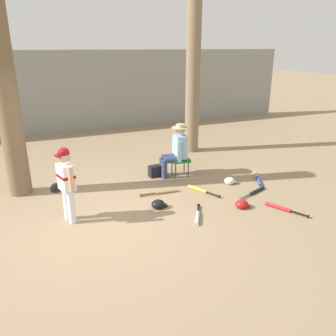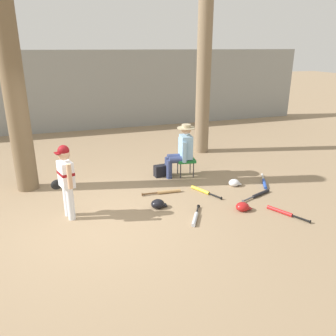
# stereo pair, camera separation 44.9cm
# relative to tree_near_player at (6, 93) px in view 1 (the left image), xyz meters

# --- Properties ---
(ground_plane) EXTENTS (60.00, 60.00, 0.00)m
(ground_plane) POSITION_rel_tree_near_player_xyz_m (1.18, -2.03, -1.99)
(ground_plane) COLOR #937A5B
(concrete_back_wall) EXTENTS (18.00, 0.36, 2.71)m
(concrete_back_wall) POSITION_rel_tree_near_player_xyz_m (1.18, 5.16, -0.64)
(concrete_back_wall) COLOR gray
(concrete_back_wall) RESTS_ON ground
(tree_near_player) EXTENTS (0.69, 0.69, 4.71)m
(tree_near_player) POSITION_rel_tree_near_player_xyz_m (0.00, 0.00, 0.00)
(tree_near_player) COLOR brown
(tree_near_player) RESTS_ON ground
(tree_behind_spectator) EXTENTS (0.53, 0.53, 4.98)m
(tree_behind_spectator) POSITION_rel_tree_near_player_xyz_m (4.53, 1.31, 0.24)
(tree_behind_spectator) COLOR #7F6B51
(tree_behind_spectator) RESTS_ON ground
(young_ballplayer) EXTENTS (0.43, 0.57, 1.31)m
(young_ballplayer) POSITION_rel_tree_near_player_xyz_m (0.74, -1.60, -1.25)
(young_ballplayer) COLOR white
(young_ballplayer) RESTS_ON ground
(folding_stool) EXTENTS (0.45, 0.45, 0.41)m
(folding_stool) POSITION_rel_tree_near_player_xyz_m (3.40, -0.35, -1.63)
(folding_stool) COLOR #196B2D
(folding_stool) RESTS_ON ground
(seated_spectator) EXTENTS (0.67, 0.54, 1.20)m
(seated_spectator) POSITION_rel_tree_near_player_xyz_m (3.30, -0.34, -1.35)
(seated_spectator) COLOR navy
(seated_spectator) RESTS_ON ground
(handbag_beside_stool) EXTENTS (0.36, 0.22, 0.26)m
(handbag_beside_stool) POSITION_rel_tree_near_player_xyz_m (2.87, -0.21, -1.86)
(handbag_beside_stool) COLOR black
(handbag_beside_stool) RESTS_ON ground
(bat_blue_youth) EXTENTS (0.44, 0.74, 0.07)m
(bat_blue_youth) POSITION_rel_tree_near_player_xyz_m (4.83, -1.38, -1.96)
(bat_blue_youth) COLOR #2347AD
(bat_blue_youth) RESTS_ON ground
(bat_wood_tan) EXTENTS (0.80, 0.11, 0.07)m
(bat_wood_tan) POSITION_rel_tree_near_player_xyz_m (2.66, -1.17, -1.96)
(bat_wood_tan) COLOR tan
(bat_wood_tan) RESTS_ON ground
(bat_red_barrel) EXTENTS (0.41, 0.75, 0.07)m
(bat_red_barrel) POSITION_rel_tree_near_player_xyz_m (4.35, -2.69, -1.96)
(bat_red_barrel) COLOR red
(bat_red_barrel) RESTS_ON ground
(bat_aluminum_silver) EXTENTS (0.43, 0.67, 0.07)m
(bat_aluminum_silver) POSITION_rel_tree_near_player_xyz_m (2.79, -2.38, -1.96)
(bat_aluminum_silver) COLOR #B7BCC6
(bat_aluminum_silver) RESTS_ON ground
(bat_yellow_trainer) EXTENTS (0.38, 0.74, 0.07)m
(bat_yellow_trainer) POSITION_rel_tree_near_player_xyz_m (3.38, -1.37, -1.96)
(bat_yellow_trainer) COLOR yellow
(bat_yellow_trainer) RESTS_ON ground
(bat_black_composite) EXTENTS (0.79, 0.35, 0.07)m
(bat_black_composite) POSITION_rel_tree_near_player_xyz_m (4.38, -1.88, -1.96)
(bat_black_composite) COLOR black
(bat_black_composite) RESTS_ON ground
(batting_helmet_red) EXTENTS (0.29, 0.22, 0.17)m
(batting_helmet_red) POSITION_rel_tree_near_player_xyz_m (3.74, -2.34, -1.92)
(batting_helmet_red) COLOR #A81919
(batting_helmet_red) RESTS_ON ground
(batting_helmet_white) EXTENTS (0.27, 0.21, 0.16)m
(batting_helmet_white) POSITION_rel_tree_near_player_xyz_m (4.16, -1.26, -1.93)
(batting_helmet_white) COLOR silver
(batting_helmet_white) RESTS_ON ground
(batting_helmet_black) EXTENTS (0.30, 0.23, 0.17)m
(batting_helmet_black) POSITION_rel_tree_near_player_xyz_m (2.31, -1.74, -1.92)
(batting_helmet_black) COLOR black
(batting_helmet_black) RESTS_ON ground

